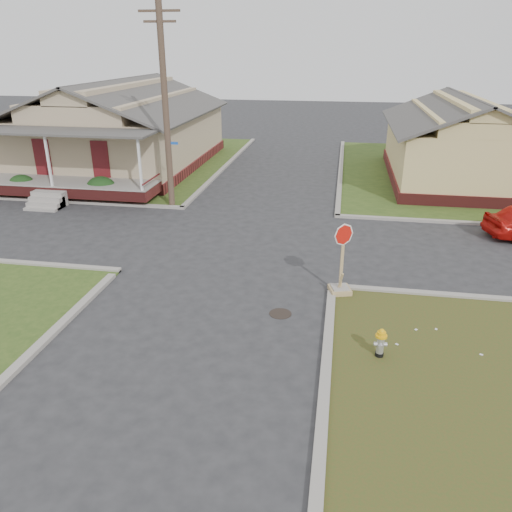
# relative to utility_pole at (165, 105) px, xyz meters

# --- Properties ---
(ground) EXTENTS (120.00, 120.00, 0.00)m
(ground) POSITION_rel_utility_pole_xyz_m (4.20, -8.90, -4.66)
(ground) COLOR #28282B
(ground) RESTS_ON ground
(verge_far_left) EXTENTS (19.00, 19.00, 0.05)m
(verge_far_left) POSITION_rel_utility_pole_xyz_m (-8.80, 9.10, -4.64)
(verge_far_left) COLOR #30491A
(verge_far_left) RESTS_ON ground
(curbs) EXTENTS (80.00, 40.00, 0.12)m
(curbs) POSITION_rel_utility_pole_xyz_m (4.20, -3.90, -4.66)
(curbs) COLOR gray
(curbs) RESTS_ON ground
(manhole) EXTENTS (0.64, 0.64, 0.01)m
(manhole) POSITION_rel_utility_pole_xyz_m (6.40, -9.40, -4.66)
(manhole) COLOR black
(manhole) RESTS_ON ground
(corner_house) EXTENTS (10.10, 15.50, 5.30)m
(corner_house) POSITION_rel_utility_pole_xyz_m (-5.80, 7.78, -2.38)
(corner_house) COLOR maroon
(corner_house) RESTS_ON ground
(side_house_yellow) EXTENTS (7.60, 11.60, 4.70)m
(side_house_yellow) POSITION_rel_utility_pole_xyz_m (14.20, 7.60, -2.47)
(side_house_yellow) COLOR maroon
(side_house_yellow) RESTS_ON ground
(utility_pole) EXTENTS (1.80, 0.28, 9.00)m
(utility_pole) POSITION_rel_utility_pole_xyz_m (0.00, 0.00, 0.00)
(utility_pole) COLOR #463228
(utility_pole) RESTS_ON ground
(fire_hydrant) EXTENTS (0.28, 0.28, 0.76)m
(fire_hydrant) POSITION_rel_utility_pole_xyz_m (9.06, -11.13, -4.20)
(fire_hydrant) COLOR black
(fire_hydrant) RESTS_ON ground
(stop_sign) EXTENTS (0.64, 0.62, 2.25)m
(stop_sign) POSITION_rel_utility_pole_xyz_m (8.04, -7.84, -4.13)
(stop_sign) COLOR tan
(stop_sign) RESTS_ON ground
(hedge_left) EXTENTS (1.40, 1.15, 1.07)m
(hedge_left) POSITION_rel_utility_pole_xyz_m (-8.02, 0.41, -4.08)
(hedge_left) COLOR #153914
(hedge_left) RESTS_ON verge_far_left
(hedge_right) EXTENTS (1.47, 1.20, 1.12)m
(hedge_right) POSITION_rel_utility_pole_xyz_m (-3.75, 0.44, -4.05)
(hedge_right) COLOR #153914
(hedge_right) RESTS_ON verge_far_left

